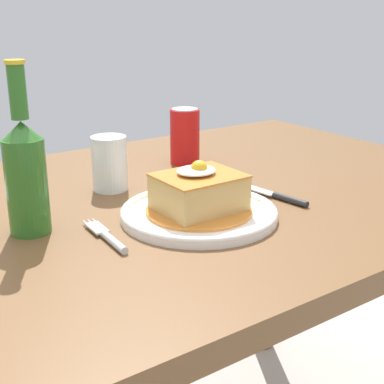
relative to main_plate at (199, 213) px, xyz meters
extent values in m
cube|color=brown|center=(-0.06, 0.12, -0.03)|extent=(1.49, 0.85, 0.04)
cylinder|color=brown|center=(0.61, 0.47, -0.40)|extent=(0.07, 0.07, 0.70)
cylinder|color=white|center=(0.00, 0.00, 0.00)|extent=(0.26, 0.26, 0.01)
torus|color=white|center=(0.00, 0.00, 0.00)|extent=(0.26, 0.26, 0.01)
cylinder|color=orange|center=(0.00, 0.00, 0.00)|extent=(0.18, 0.18, 0.01)
cube|color=tan|center=(0.00, 0.00, 0.04)|extent=(0.13, 0.11, 0.06)
cube|color=orange|center=(0.00, 0.00, 0.07)|extent=(0.14, 0.11, 0.00)
ellipsoid|color=white|center=(0.00, 0.00, 0.07)|extent=(0.07, 0.06, 0.01)
sphere|color=yellow|center=(0.00, 0.00, 0.08)|extent=(0.03, 0.03, 0.03)
cylinder|color=silver|center=(-0.17, -0.02, 0.00)|extent=(0.02, 0.08, 0.01)
cube|color=silver|center=(-0.17, 0.04, 0.00)|extent=(0.03, 0.05, 0.00)
cylinder|color=silver|center=(-0.16, 0.07, 0.00)|extent=(0.00, 0.03, 0.00)
cylinder|color=silver|center=(-0.17, 0.07, 0.00)|extent=(0.00, 0.03, 0.00)
cylinder|color=silver|center=(-0.17, 0.07, 0.00)|extent=(0.00, 0.03, 0.00)
cylinder|color=#262628|center=(0.18, -0.04, 0.00)|extent=(0.02, 0.08, 0.01)
cube|color=silver|center=(0.17, 0.05, 0.00)|extent=(0.03, 0.09, 0.00)
cylinder|color=red|center=(0.17, 0.29, 0.05)|extent=(0.07, 0.07, 0.12)
cylinder|color=silver|center=(0.17, 0.29, 0.11)|extent=(0.06, 0.06, 0.00)
cylinder|color=#2D6B23|center=(-0.25, 0.10, 0.07)|extent=(0.06, 0.06, 0.15)
cone|color=#2D6B23|center=(-0.25, 0.10, 0.15)|extent=(0.06, 0.06, 0.03)
cylinder|color=#2D6B23|center=(-0.25, 0.10, 0.21)|extent=(0.03, 0.03, 0.08)
cylinder|color=gold|center=(-0.25, 0.10, 0.25)|extent=(0.03, 0.03, 0.01)
cylinder|color=#3F2314|center=(-0.05, 0.22, 0.02)|extent=(0.06, 0.06, 0.06)
cylinder|color=silver|center=(-0.05, 0.22, 0.04)|extent=(0.07, 0.07, 0.10)
camera|label=1|loc=(-0.51, -0.70, 0.33)|focal=51.89mm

